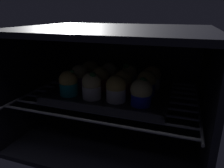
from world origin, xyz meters
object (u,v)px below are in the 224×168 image
at_px(muffin_row0_col3, 141,92).
at_px(muffin_row1_col0, 80,76).
at_px(muffin_row2_col3, 152,77).
at_px(muffin_row2_col1, 109,73).
at_px(muffin_row1_col3, 146,83).
at_px(muffin_row1_col1, 100,78).
at_px(muffin_row2_col0, 90,71).
at_px(baking_tray, 112,92).
at_px(muffin_row0_col0, 69,83).
at_px(muffin_row1_col2, 123,82).
at_px(muffin_row2_col2, 129,75).
at_px(muffin_row0_col1, 92,86).
at_px(muffin_row0_col2, 116,89).

relative_size(muffin_row0_col3, muffin_row1_col0, 1.01).
height_order(muffin_row0_col3, muffin_row2_col3, muffin_row0_col3).
relative_size(muffin_row2_col1, muffin_row2_col3, 1.00).
bearing_deg(muffin_row1_col3, muffin_row1_col1, -178.73).
distance_m(muffin_row0_col3, muffin_row2_col3, 0.15).
relative_size(muffin_row1_col3, muffin_row2_col0, 1.00).
xyz_separation_m(muffin_row1_col1, muffin_row2_col1, (0.00, 0.08, -0.00)).
bearing_deg(baking_tray, muffin_row1_col3, 1.92).
bearing_deg(muffin_row0_col0, muffin_row2_col0, 88.17).
xyz_separation_m(muffin_row1_col1, muffin_row1_col3, (0.15, 0.00, -0.00)).
relative_size(muffin_row1_col2, muffin_row1_col3, 0.95).
height_order(muffin_row1_col2, muffin_row2_col2, muffin_row2_col2).
distance_m(muffin_row2_col0, muffin_row2_col1, 0.07).
relative_size(muffin_row0_col0, muffin_row2_col3, 1.07).
height_order(muffin_row0_col1, muffin_row0_col2, muffin_row0_col1).
height_order(muffin_row1_col3, muffin_row2_col1, muffin_row1_col3).
relative_size(muffin_row0_col0, muffin_row1_col2, 1.09).
bearing_deg(muffin_row1_col0, baking_tray, 0.89).
distance_m(muffin_row0_col2, muffin_row2_col1, 0.17).
xyz_separation_m(muffin_row0_col3, muffin_row2_col0, (-0.22, 0.15, -0.00)).
height_order(muffin_row0_col1, muffin_row1_col1, muffin_row0_col1).
bearing_deg(muffin_row0_col3, muffin_row2_col0, 145.71).
xyz_separation_m(muffin_row0_col1, muffin_row2_col2, (0.07, 0.15, -0.00)).
xyz_separation_m(baking_tray, muffin_row2_col3, (0.12, 0.08, 0.04)).
bearing_deg(muffin_row2_col0, muffin_row1_col1, -46.44).
relative_size(muffin_row0_col2, muffin_row2_col0, 0.99).
relative_size(muffin_row0_col1, muffin_row0_col3, 1.05).
xyz_separation_m(muffin_row1_col1, muffin_row2_col2, (0.08, 0.07, -0.00)).
distance_m(muffin_row0_col3, muffin_row1_col2, 0.11).
xyz_separation_m(baking_tray, muffin_row2_col2, (0.04, 0.07, 0.04)).
distance_m(muffin_row0_col0, muffin_row2_col0, 0.15).
bearing_deg(muffin_row0_col1, muffin_row1_col2, 45.14).
relative_size(muffin_row0_col1, muffin_row1_col0, 1.07).
bearing_deg(muffin_row1_col1, muffin_row2_col1, 87.20).
relative_size(baking_tray, muffin_row1_col3, 4.77).
xyz_separation_m(baking_tray, muffin_row1_col3, (0.11, 0.00, 0.04)).
bearing_deg(muffin_row2_col0, muffin_row2_col1, 2.88).
distance_m(muffin_row0_col3, muffin_row1_col0, 0.24).
relative_size(muffin_row0_col1, muffin_row1_col3, 1.08).
distance_m(muffin_row0_col0, muffin_row2_col3, 0.28).
relative_size(muffin_row2_col1, muffin_row2_col2, 0.92).
distance_m(muffin_row0_col1, muffin_row2_col2, 0.17).
relative_size(muffin_row1_col0, muffin_row1_col1, 1.01).
height_order(muffin_row1_col1, muffin_row1_col2, muffin_row1_col1).
bearing_deg(muffin_row2_col2, muffin_row0_col0, -135.58).
distance_m(muffin_row0_col2, muffin_row2_col2, 0.15).
bearing_deg(muffin_row2_col2, muffin_row1_col2, -89.85).
relative_size(muffin_row0_col1, muffin_row0_col2, 1.10).
distance_m(muffin_row0_col1, muffin_row1_col0, 0.11).
xyz_separation_m(muffin_row1_col0, muffin_row2_col0, (0.00, 0.08, -0.00)).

